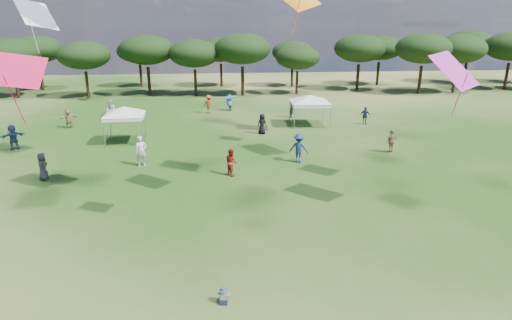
# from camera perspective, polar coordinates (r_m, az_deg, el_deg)

# --- Properties ---
(tree_line) EXTENTS (108.78, 17.63, 7.77)m
(tree_line) POSITION_cam_1_polar(r_m,az_deg,el_deg) (56.88, -2.98, 14.51)
(tree_line) COLOR black
(tree_line) RESTS_ON ground
(tent_left) EXTENTS (5.72, 5.72, 3.05)m
(tent_left) POSITION_cam_1_polar(r_m,az_deg,el_deg) (33.10, -17.21, 6.62)
(tent_left) COLOR gray
(tent_left) RESTS_ON ground
(tent_right) EXTENTS (6.59, 6.59, 2.99)m
(tent_right) POSITION_cam_1_polar(r_m,az_deg,el_deg) (37.67, 7.21, 8.42)
(tent_right) COLOR gray
(tent_right) RESTS_ON ground
(toddler) EXTENTS (0.40, 0.44, 0.58)m
(toddler) POSITION_cam_1_polar(r_m,az_deg,el_deg) (14.29, -4.36, -17.64)
(toddler) COLOR #161E32
(toddler) RESTS_ON ground
(festival_crowd) EXTENTS (28.88, 21.18, 1.93)m
(festival_crowd) POSITION_cam_1_polar(r_m,az_deg,el_deg) (35.50, -8.91, 5.04)
(festival_crowd) COLOR #2B5383
(festival_crowd) RESTS_ON ground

